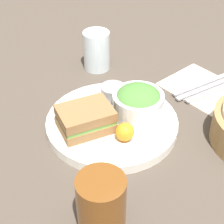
% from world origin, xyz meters
% --- Properties ---
extents(ground_plane, '(4.00, 4.00, 0.00)m').
position_xyz_m(ground_plane, '(0.00, 0.00, 0.00)').
color(ground_plane, '#4C4238').
extents(plate, '(0.28, 0.28, 0.02)m').
position_xyz_m(plate, '(0.00, 0.00, 0.01)').
color(plate, white).
rests_on(plate, ground_plane).
extents(sandwich, '(0.13, 0.11, 0.05)m').
position_xyz_m(sandwich, '(0.06, -0.01, 0.05)').
color(sandwich, olive).
rests_on(sandwich, plate).
extents(salad_bowl, '(0.11, 0.11, 0.07)m').
position_xyz_m(salad_bowl, '(-0.05, 0.03, 0.06)').
color(salad_bowl, white).
rests_on(salad_bowl, plate).
extents(dressing_cup, '(0.06, 0.06, 0.04)m').
position_xyz_m(dressing_cup, '(-0.05, -0.05, 0.04)').
color(dressing_cup, '#99999E').
rests_on(dressing_cup, plate).
extents(orange_wedge, '(0.04, 0.04, 0.04)m').
position_xyz_m(orange_wedge, '(0.02, 0.06, 0.04)').
color(orange_wedge, orange).
rests_on(orange_wedge, plate).
extents(drink_glass, '(0.08, 0.08, 0.11)m').
position_xyz_m(drink_glass, '(0.18, 0.18, 0.05)').
color(drink_glass, brown).
rests_on(drink_glass, ground_plane).
extents(napkin, '(0.15, 0.20, 0.00)m').
position_xyz_m(napkin, '(-0.27, 0.05, 0.00)').
color(napkin, beige).
rests_on(napkin, ground_plane).
extents(fork, '(0.17, 0.04, 0.01)m').
position_xyz_m(fork, '(-0.27, 0.03, 0.01)').
color(fork, '#B2B2B7').
rests_on(fork, napkin).
extents(knife, '(0.18, 0.04, 0.01)m').
position_xyz_m(knife, '(-0.27, 0.05, 0.01)').
color(knife, '#B2B2B7').
rests_on(knife, napkin).
extents(spoon, '(0.16, 0.04, 0.01)m').
position_xyz_m(spoon, '(-0.26, 0.06, 0.01)').
color(spoon, '#B2B2B7').
rests_on(spoon, napkin).
extents(water_glass, '(0.07, 0.07, 0.10)m').
position_xyz_m(water_glass, '(-0.13, -0.21, 0.05)').
color(water_glass, silver).
rests_on(water_glass, ground_plane).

